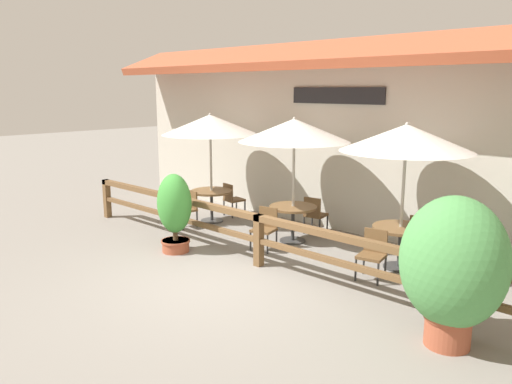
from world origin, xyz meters
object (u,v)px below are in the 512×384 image
Objects in this scene: chair_near_streetside at (188,207)px; chair_far_wallside at (421,234)px; dining_table_middle at (293,213)px; potted_plant_corner_fern at (175,209)px; chair_near_wallside at (232,198)px; potted_plant_broad_leaf at (453,266)px; patio_umbrella_near at (210,125)px; chair_middle_wallside at (315,213)px; chair_middle_streetside at (265,227)px; chair_far_streetside at (373,252)px; dining_table_near at (212,197)px; dining_table_far at (400,235)px; patio_umbrella_middle at (294,130)px; patio_umbrella_far at (406,138)px.

chair_near_streetside is 5.18m from chair_far_wallside.
potted_plant_corner_fern is (-1.26, -2.09, 0.25)m from dining_table_middle.
chair_near_wallside is 7.16m from potted_plant_broad_leaf.
chair_near_streetside is 0.44× the size of potted_plant_broad_leaf.
potted_plant_corner_fern is at bearing -39.12° from chair_near_streetside.
potted_plant_broad_leaf is at bearing 167.93° from chair_near_wallside.
patio_umbrella_near is 2.77m from potted_plant_corner_fern.
dining_table_middle is at bearing 81.71° from chair_middle_wallside.
potted_plant_corner_fern is at bearing 57.25° from chair_middle_wallside.
chair_middle_wallside is (2.44, 0.84, -1.86)m from patio_umbrella_near.
potted_plant_broad_leaf is at bearing -16.93° from patio_umbrella_near.
chair_middle_streetside and chair_far_streetside have the same top height.
chair_middle_streetside is 1.00× the size of chair_far_wallside.
dining_table_near is at bearing 120.40° from potted_plant_corner_fern.
patio_umbrella_near is 5.14m from chair_far_streetside.
chair_near_wallside is 2.76m from chair_middle_streetside.
dining_table_near is 0.71m from chair_near_wallside.
chair_middle_streetside is 0.84× the size of dining_table_far.
chair_near_wallside and chair_middle_streetside have the same top height.
chair_middle_wallside is 1.00× the size of chair_far_wallside.
patio_umbrella_near is 5.30m from chair_far_wallside.
chair_near_streetside is 1.00× the size of chair_middle_streetside.
patio_umbrella_middle reaches higher than dining_table_middle.
dining_table_near is 0.71m from chair_near_streetside.
dining_table_near is 2.99m from patio_umbrella_middle.
chair_far_streetside is 1.00× the size of chair_far_wallside.
chair_far_wallside is at bearing 38.54° from potted_plant_corner_fern.
dining_table_far is (4.89, 0.82, 0.15)m from chair_near_streetside.
chair_near_wallside is 0.32× the size of patio_umbrella_far.
chair_far_streetside is 0.44× the size of potted_plant_broad_leaf.
potted_plant_corner_fern is at bearing -179.81° from potted_plant_broad_leaf.
chair_middle_streetside is at bearing 48.01° from potted_plant_corner_fern.
potted_plant_broad_leaf is (5.41, 0.02, 0.19)m from potted_plant_corner_fern.
dining_table_middle is 0.38× the size of patio_umbrella_far.
potted_plant_corner_fern is (-3.56, -1.37, 0.40)m from chair_far_streetside.
chair_middle_wallside is at bearing 136.05° from chair_far_streetside.
patio_umbrella_near is 1.99m from chair_near_wallside.
patio_umbrella_near and patio_umbrella_middle have the same top height.
dining_table_middle is at bearing 151.53° from chair_far_streetside.
chair_far_streetside is at bearing 137.95° from chair_middle_wallside.
chair_far_wallside is (2.42, 0.85, -1.86)m from patio_umbrella_middle.
chair_near_streetside is at bearing 169.48° from chair_far_streetside.
potted_plant_broad_leaf reaches higher than dining_table_middle.
chair_far_wallside is at bearing 10.59° from dining_table_near.
chair_far_streetside is 0.54× the size of potted_plant_corner_fern.
chair_near_streetside is 0.84× the size of dining_table_middle.
chair_near_streetside is at bearing 98.60° from chair_near_wallside.
potted_plant_corner_fern reaches higher than chair_middle_wallside.
patio_umbrella_middle reaches higher than chair_near_streetside.
dining_table_near is 6.91m from potted_plant_broad_leaf.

